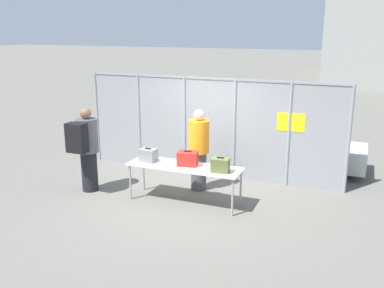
{
  "coord_description": "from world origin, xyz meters",
  "views": [
    {
      "loc": [
        3.27,
        -7.35,
        3.41
      ],
      "look_at": [
        0.04,
        0.59,
        1.05
      ],
      "focal_mm": 40.0,
      "sensor_mm": 36.0,
      "label": 1
    }
  ],
  "objects_px": {
    "traveler_hooded": "(86,147)",
    "security_worker_near": "(199,149)",
    "inspection_table": "(185,169)",
    "suitcase_red": "(188,159)",
    "suitcase_olive": "(220,165)",
    "suitcase_grey": "(148,155)",
    "utility_trailer": "(305,154)"
  },
  "relations": [
    {
      "from": "suitcase_red",
      "to": "security_worker_near",
      "type": "xyz_separation_m",
      "value": [
        -0.04,
        0.7,
        0.0
      ]
    },
    {
      "from": "security_worker_near",
      "to": "traveler_hooded",
      "type": "bearing_deg",
      "value": 21.38
    },
    {
      "from": "suitcase_grey",
      "to": "traveler_hooded",
      "type": "xyz_separation_m",
      "value": [
        -1.35,
        -0.22,
        0.1
      ]
    },
    {
      "from": "utility_trailer",
      "to": "suitcase_red",
      "type": "bearing_deg",
      "value": -122.56
    },
    {
      "from": "suitcase_grey",
      "to": "security_worker_near",
      "type": "xyz_separation_m",
      "value": [
        0.8,
        0.78,
        0.01
      ]
    },
    {
      "from": "suitcase_grey",
      "to": "utility_trailer",
      "type": "xyz_separation_m",
      "value": [
        2.73,
        3.04,
        -0.51
      ]
    },
    {
      "from": "inspection_table",
      "to": "traveler_hooded",
      "type": "xyz_separation_m",
      "value": [
        -2.14,
        -0.23,
        0.28
      ]
    },
    {
      "from": "inspection_table",
      "to": "suitcase_olive",
      "type": "relative_size",
      "value": 6.28
    },
    {
      "from": "security_worker_near",
      "to": "utility_trailer",
      "type": "height_order",
      "value": "security_worker_near"
    },
    {
      "from": "inspection_table",
      "to": "suitcase_red",
      "type": "xyz_separation_m",
      "value": [
        0.04,
        0.06,
        0.19
      ]
    },
    {
      "from": "traveler_hooded",
      "to": "security_worker_near",
      "type": "bearing_deg",
      "value": 12.21
    },
    {
      "from": "suitcase_olive",
      "to": "utility_trailer",
      "type": "bearing_deg",
      "value": 69.35
    },
    {
      "from": "inspection_table",
      "to": "suitcase_grey",
      "type": "distance_m",
      "value": 0.82
    },
    {
      "from": "suitcase_grey",
      "to": "suitcase_red",
      "type": "xyz_separation_m",
      "value": [
        0.84,
        0.07,
        0.01
      ]
    },
    {
      "from": "suitcase_red",
      "to": "traveler_hooded",
      "type": "relative_size",
      "value": 0.24
    },
    {
      "from": "utility_trailer",
      "to": "suitcase_olive",
      "type": "bearing_deg",
      "value": -110.65
    },
    {
      "from": "traveler_hooded",
      "to": "security_worker_near",
      "type": "height_order",
      "value": "traveler_hooded"
    },
    {
      "from": "inspection_table",
      "to": "security_worker_near",
      "type": "xyz_separation_m",
      "value": [
        0.0,
        0.76,
        0.2
      ]
    },
    {
      "from": "suitcase_grey",
      "to": "suitcase_olive",
      "type": "height_order",
      "value": "suitcase_olive"
    },
    {
      "from": "suitcase_grey",
      "to": "utility_trailer",
      "type": "height_order",
      "value": "suitcase_grey"
    },
    {
      "from": "suitcase_olive",
      "to": "suitcase_grey",
      "type": "bearing_deg",
      "value": 177.67
    },
    {
      "from": "traveler_hooded",
      "to": "suitcase_grey",
      "type": "bearing_deg",
      "value": -3.41
    },
    {
      "from": "traveler_hooded",
      "to": "security_worker_near",
      "type": "xyz_separation_m",
      "value": [
        2.14,
        1.0,
        -0.09
      ]
    },
    {
      "from": "inspection_table",
      "to": "utility_trailer",
      "type": "bearing_deg",
      "value": 57.44
    },
    {
      "from": "traveler_hooded",
      "to": "security_worker_near",
      "type": "distance_m",
      "value": 2.37
    },
    {
      "from": "traveler_hooded",
      "to": "suitcase_olive",
      "type": "bearing_deg",
      "value": -9.6
    },
    {
      "from": "inspection_table",
      "to": "security_worker_near",
      "type": "relative_size",
      "value": 1.3
    },
    {
      "from": "suitcase_grey",
      "to": "security_worker_near",
      "type": "bearing_deg",
      "value": 44.16
    },
    {
      "from": "traveler_hooded",
      "to": "inspection_table",
      "type": "bearing_deg",
      "value": -6.52
    },
    {
      "from": "suitcase_olive",
      "to": "utility_trailer",
      "type": "distance_m",
      "value": 3.36
    },
    {
      "from": "inspection_table",
      "to": "suitcase_olive",
      "type": "distance_m",
      "value": 0.79
    },
    {
      "from": "suitcase_olive",
      "to": "traveler_hooded",
      "type": "height_order",
      "value": "traveler_hooded"
    }
  ]
}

